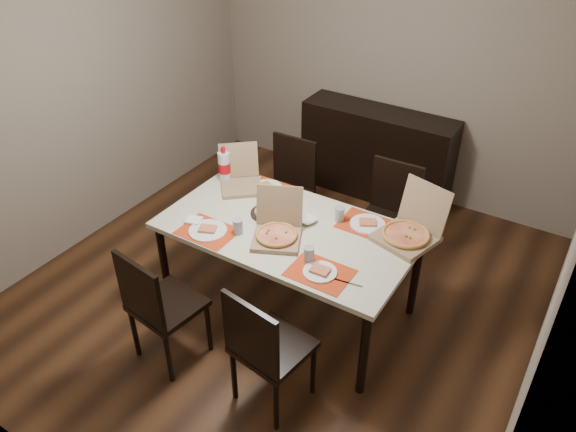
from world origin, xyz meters
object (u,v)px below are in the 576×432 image
Objects in this scene: sideboard at (376,153)px; pizza_box_center at (277,231)px; chair_far_right at (389,213)px; soda_bottle at (224,167)px; chair_near_right at (265,347)px; chair_far_left at (288,186)px; dining_table at (288,235)px; chair_near_left at (158,304)px; dip_bowl at (307,220)px.

pizza_box_center reaches higher than sideboard.
soda_bottle is at bearing -153.30° from chair_far_right.
chair_near_right is 1.00× the size of chair_far_left.
dining_table is 1.94× the size of chair_far_left.
chair_far_left is at bearing 92.43° from chair_near_left.
chair_near_left reaches higher than sideboard.
chair_near_left is at bearing -74.21° from soda_bottle.
chair_near_right is 1.88m from chair_far_left.
pizza_box_center is at bearing 117.31° from chair_near_right.
chair_far_right is 0.87m from dip_bowl.
sideboard is 1.61× the size of chair_far_right.
pizza_box_center is at bearing -61.82° from chair_far_left.
dip_bowl is (0.08, 0.27, -0.04)m from pizza_box_center.
chair_far_right reaches higher than dining_table.
chair_far_left reaches higher than sideboard.
dining_table is 0.99m from chair_far_left.
pizza_box_center is (0.15, -2.04, 0.35)m from sideboard.
chair_near_left and chair_far_left have the same top height.
dip_bowl is (0.53, 1.04, 0.25)m from chair_near_left.
chair_near_right is (0.51, -2.74, 0.06)m from sideboard.
chair_near_right is 2.01× the size of pizza_box_center.
chair_far_right is (0.05, 1.73, 0.00)m from chair_near_right.
chair_far_right is at bearing 66.55° from dip_bowl.
sideboard is 1.92m from dining_table.
chair_near_right is 1.04m from dip_bowl.
sideboard is 1.78m from soda_bottle.
chair_near_left is 1.00× the size of chair_far_left.
chair_near_left is 1.00× the size of chair_far_right.
chair_far_right is 7.28× the size of dip_bowl.
chair_far_left is at bearing -175.67° from chair_far_right.
dip_bowl is (0.08, 0.13, 0.08)m from dining_table.
chair_far_right reaches higher than dip_bowl.
chair_far_left is at bearing 117.82° from chair_near_right.
chair_near_right is at bearing -79.37° from sideboard.
pizza_box_center reaches higher than chair_near_left.
chair_far_right is at bearing 88.29° from chair_near_right.
soda_bottle is at bearing 105.79° from chair_near_left.
dining_table is (0.15, -1.90, 0.23)m from sideboard.
pizza_box_center reaches higher than soda_bottle.
chair_near_right is 3.13× the size of soda_bottle.
soda_bottle is (-0.63, -1.60, 0.43)m from sideboard.
chair_near_right is 1.74m from chair_far_right.
chair_far_right is at bearing 68.23° from pizza_box_center.
chair_far_right is 3.13× the size of soda_bottle.
chair_far_left is 3.13× the size of soda_bottle.
chair_near_left is (-0.44, -0.91, -0.17)m from dining_table.
soda_bottle reaches higher than chair_far_right.
chair_near_right reaches higher than dip_bowl.
dining_table is 3.89× the size of pizza_box_center.
chair_near_right and chair_far_left have the same top height.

